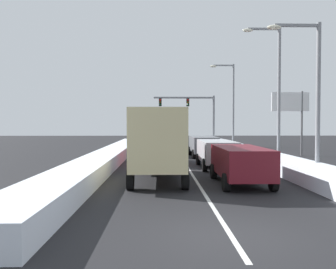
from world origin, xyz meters
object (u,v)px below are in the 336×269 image
(suv_black_center_lane_third, at_px, (160,143))
(suv_gray_right_lane_third, at_px, (203,145))
(traffic_light_gantry, at_px, (195,109))
(street_lamp_right_mid, at_px, (274,83))
(suv_maroon_right_lane_nearest, at_px, (240,162))
(street_lamp_right_near, at_px, (311,85))
(street_lamp_right_far, at_px, (230,99))
(suv_red_center_lane_second, at_px, (161,149))
(roadside_sign_right, at_px, (290,109))
(box_truck_center_lane_nearest, at_px, (158,141))
(suv_silver_right_lane_second, at_px, (217,151))

(suv_black_center_lane_third, bearing_deg, suv_gray_right_lane_third, -25.32)
(traffic_light_gantry, distance_m, street_lamp_right_mid, 19.93)
(suv_gray_right_lane_third, bearing_deg, suv_black_center_lane_third, 154.68)
(suv_maroon_right_lane_nearest, height_order, street_lamp_right_near, street_lamp_right_near)
(street_lamp_right_far, bearing_deg, street_lamp_right_mid, -89.01)
(suv_black_center_lane_third, xyz_separation_m, street_lamp_right_mid, (7.92, -6.39, 4.50))
(street_lamp_right_mid, bearing_deg, street_lamp_right_far, 90.99)
(traffic_light_gantry, xyz_separation_m, street_lamp_right_near, (3.09, -26.70, 0.12))
(suv_red_center_lane_second, bearing_deg, street_lamp_right_far, 62.02)
(suv_red_center_lane_second, bearing_deg, roadside_sign_right, 27.24)
(suv_maroon_right_lane_nearest, bearing_deg, box_truck_center_lane_nearest, 162.86)
(box_truck_center_lane_nearest, height_order, street_lamp_right_far, street_lamp_right_far)
(street_lamp_right_near, bearing_deg, roadside_sign_right, 73.88)
(box_truck_center_lane_nearest, height_order, street_lamp_right_near, street_lamp_right_near)
(suv_gray_right_lane_third, xyz_separation_m, suv_black_center_lane_third, (-3.60, 1.70, 0.00))
(suv_maroon_right_lane_nearest, xyz_separation_m, roadside_sign_right, (7.48, 14.35, 3.00))
(suv_gray_right_lane_third, distance_m, suv_black_center_lane_third, 3.98)
(suv_gray_right_lane_third, relative_size, street_lamp_right_far, 0.53)
(suv_silver_right_lane_second, bearing_deg, traffic_light_gantry, 87.96)
(traffic_light_gantry, bearing_deg, street_lamp_right_mid, -79.60)
(box_truck_center_lane_nearest, distance_m, roadside_sign_right, 17.43)
(suv_gray_right_lane_third, relative_size, roadside_sign_right, 0.89)
(suv_black_center_lane_third, distance_m, traffic_light_gantry, 14.31)
(suv_maroon_right_lane_nearest, xyz_separation_m, suv_black_center_lane_third, (-3.64, 15.05, 0.00))
(traffic_light_gantry, distance_m, roadside_sign_right, 15.47)
(box_truck_center_lane_nearest, height_order, suv_black_center_lane_third, box_truck_center_lane_nearest)
(suv_silver_right_lane_second, bearing_deg, suv_maroon_right_lane_nearest, -89.02)
(street_lamp_right_near, xyz_separation_m, roadside_sign_right, (3.70, 12.81, -0.60))
(suv_silver_right_lane_second, height_order, traffic_light_gantry, traffic_light_gantry)
(suv_red_center_lane_second, relative_size, street_lamp_right_near, 0.64)
(suv_red_center_lane_second, height_order, street_lamp_right_far, street_lamp_right_far)
(suv_maroon_right_lane_nearest, bearing_deg, street_lamp_right_near, 22.19)
(suv_red_center_lane_second, relative_size, suv_black_center_lane_third, 1.00)
(suv_maroon_right_lane_nearest, relative_size, suv_silver_right_lane_second, 1.00)
(suv_maroon_right_lane_nearest, bearing_deg, street_lamp_right_far, 80.02)
(suv_black_center_lane_third, relative_size, street_lamp_right_far, 0.53)
(street_lamp_right_near, relative_size, street_lamp_right_mid, 0.82)
(suv_red_center_lane_second, height_order, traffic_light_gantry, traffic_light_gantry)
(traffic_light_gantry, bearing_deg, street_lamp_right_far, -57.89)
(suv_black_center_lane_third, distance_m, roadside_sign_right, 11.54)
(suv_maroon_right_lane_nearest, height_order, suv_red_center_lane_second, same)
(box_truck_center_lane_nearest, relative_size, suv_black_center_lane_third, 1.47)
(street_lamp_right_near, bearing_deg, box_truck_center_lane_nearest, -176.92)
(suv_gray_right_lane_third, height_order, street_lamp_right_near, street_lamp_right_near)
(suv_maroon_right_lane_nearest, xyz_separation_m, suv_red_center_lane_second, (-3.52, 8.68, 0.00))
(suv_maroon_right_lane_nearest, xyz_separation_m, street_lamp_right_mid, (4.28, 8.66, 4.50))
(box_truck_center_lane_nearest, bearing_deg, suv_gray_right_lane_third, 73.36)
(street_lamp_right_near, height_order, roadside_sign_right, street_lamp_right_near)
(suv_maroon_right_lane_nearest, relative_size, roadside_sign_right, 0.89)
(box_truck_center_lane_nearest, bearing_deg, suv_silver_right_lane_second, 54.01)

